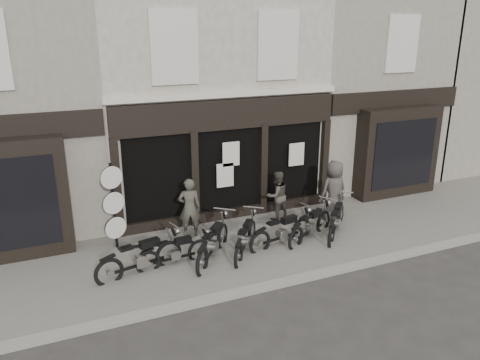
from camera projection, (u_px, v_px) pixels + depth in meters
name	position (u px, v px, depth m)	size (l,w,h in m)	color
ground_plane	(271.00, 260.00, 12.49)	(90.00, 90.00, 0.00)	#2D2B28
pavement	(257.00, 244.00, 13.26)	(30.00, 4.20, 0.12)	#605C55
kerb	(295.00, 280.00, 11.38)	(30.00, 0.25, 0.13)	gray
central_building	(197.00, 83.00, 16.43)	(7.30, 6.22, 8.34)	beige
neighbour_right	(347.00, 77.00, 18.79)	(5.60, 6.73, 8.34)	gray
motorcycle_0	(141.00, 260.00, 11.55)	(2.30, 0.87, 1.12)	black
motorcycle_1	(175.00, 254.00, 11.97)	(2.04, 0.56, 0.98)	black
motorcycle_2	(213.00, 246.00, 12.31)	(1.71, 1.96, 1.12)	black
motorcycle_3	(246.00, 241.00, 12.66)	(1.56, 1.87, 1.05)	black
motorcycle_4	(282.00, 234.00, 13.09)	(2.20, 0.80, 1.07)	black
motorcycle_5	(311.00, 227.00, 13.49)	(2.05, 1.29, 1.07)	black
motorcycle_6	(336.00, 223.00, 13.79)	(1.79, 1.84, 1.11)	black
man_left	(189.00, 208.00, 13.41)	(0.64, 0.42, 1.75)	#403D34
man_centre	(277.00, 195.00, 14.66)	(0.76, 0.59, 1.57)	#413B34
man_right	(334.00, 190.00, 14.59)	(0.94, 0.61, 1.92)	#423B37
advert_sign_post	(114.00, 210.00, 12.61)	(0.60, 0.40, 2.54)	black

